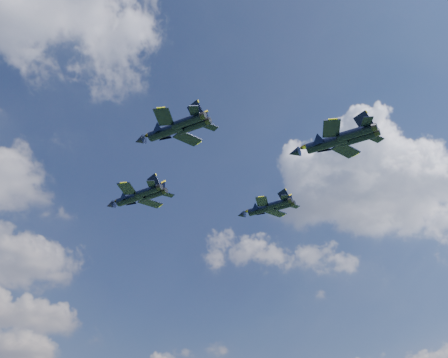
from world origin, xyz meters
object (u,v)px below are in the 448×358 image
jet_left (164,132)px  jet_slot (324,144)px  jet_right (260,210)px  jet_lead (129,199)px

jet_left → jet_slot: jet_slot is taller
jet_left → jet_right: size_ratio=0.99×
jet_lead → jet_left: size_ratio=1.11×
jet_slot → jet_left: bearing=134.5°
jet_left → jet_right: bearing=1.9°
jet_left → jet_right: (33.26, 20.01, 3.09)m
jet_left → jet_slot: (27.35, -8.22, 2.60)m
jet_lead → jet_right: 29.12m
jet_lead → jet_slot: size_ratio=0.96×
jet_lead → jet_left: (-5.45, -28.58, -2.05)m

